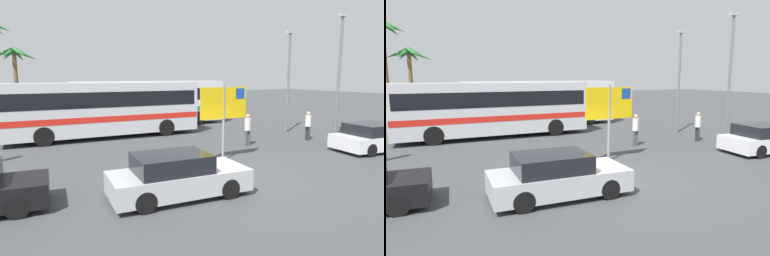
{
  "view_description": "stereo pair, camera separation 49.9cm",
  "coord_description": "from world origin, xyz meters",
  "views": [
    {
      "loc": [
        -6.07,
        -9.45,
        3.55
      ],
      "look_at": [
        0.37,
        3.2,
        1.3
      ],
      "focal_mm": 30.75,
      "sensor_mm": 36.0,
      "label": 1
    },
    {
      "loc": [
        -5.63,
        -9.67,
        3.55
      ],
      "look_at": [
        0.37,
        3.2,
        1.3
      ],
      "focal_mm": 30.75,
      "sensor_mm": 36.0,
      "label": 2
    }
  ],
  "objects": [
    {
      "name": "lamp_post_left_side",
      "position": [
        9.44,
        3.18,
        3.75
      ],
      "size": [
        0.56,
        0.2,
        6.86
      ],
      "color": "slate",
      "rests_on": "ground"
    },
    {
      "name": "ferry_sign",
      "position": [
        1.28,
        2.02,
        2.33
      ],
      "size": [
        2.2,
        0.11,
        3.2
      ],
      "rotation": [
        0.0,
        0.0,
        0.01
      ],
      "color": "gray",
      "rests_on": "ground"
    },
    {
      "name": "bus_rear_coach",
      "position": [
        1.86,
        12.83,
        1.78
      ],
      "size": [
        10.83,
        2.44,
        3.17
      ],
      "color": "white",
      "rests_on": "ground"
    },
    {
      "name": "car_silver",
      "position": [
        -2.23,
        -0.93,
        0.64
      ],
      "size": [
        4.15,
        1.88,
        1.32
      ],
      "rotation": [
        0.0,
        0.0,
        -0.04
      ],
      "color": "#B7BABF",
      "rests_on": "ground"
    },
    {
      "name": "bus_front_coach",
      "position": [
        -1.98,
        9.7,
        1.78
      ],
      "size": [
        10.83,
        2.44,
        3.17
      ],
      "color": "silver",
      "rests_on": "ground"
    },
    {
      "name": "car_white",
      "position": [
        8.66,
        0.35,
        0.64
      ],
      "size": [
        4.1,
        2.26,
        1.32
      ],
      "rotation": [
        0.0,
        0.0,
        -0.1
      ],
      "color": "silver",
      "rests_on": "ground"
    },
    {
      "name": "pedestrian_by_bus",
      "position": [
        7.86,
        3.71,
        0.94
      ],
      "size": [
        0.32,
        0.32,
        1.61
      ],
      "rotation": [
        0.0,
        0.0,
        3.06
      ],
      "color": "#2D2D33",
      "rests_on": "ground"
    },
    {
      "name": "ground",
      "position": [
        0.0,
        0.0,
        0.0
      ],
      "size": [
        120.0,
        120.0,
        0.0
      ],
      "primitive_type": "plane",
      "color": "#424447"
    },
    {
      "name": "palm_tree_seaside",
      "position": [
        -6.6,
        20.9,
        4.76
      ],
      "size": [
        3.64,
        3.51,
        5.84
      ],
      "color": "brown",
      "rests_on": "ground"
    },
    {
      "name": "pedestrian_near_sign",
      "position": [
        4.01,
        4.07,
        0.96
      ],
      "size": [
        0.32,
        0.32,
        1.64
      ],
      "rotation": [
        0.0,
        0.0,
        1.58
      ],
      "color": "#4C4C51",
      "rests_on": "ground"
    },
    {
      "name": "lamp_post_right_side",
      "position": [
        8.72,
        6.31,
        3.46
      ],
      "size": [
        0.56,
        0.2,
        6.28
      ],
      "color": "slate",
      "rests_on": "ground"
    }
  ]
}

